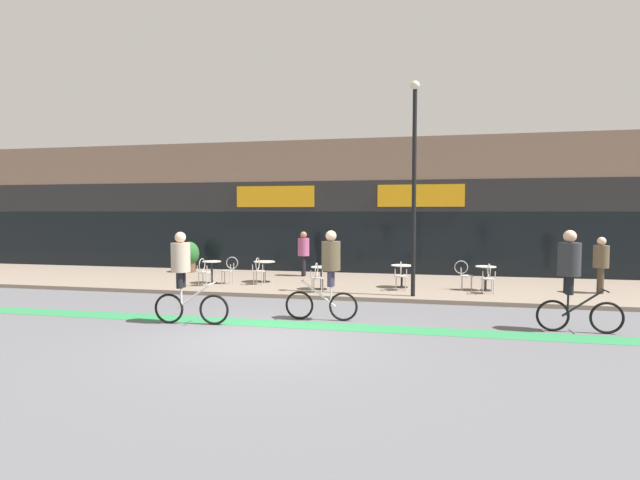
{
  "coord_description": "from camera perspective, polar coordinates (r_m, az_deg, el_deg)",
  "views": [
    {
      "loc": [
        3.14,
        -9.28,
        2.52
      ],
      "look_at": [
        -0.37,
        6.97,
        1.57
      ],
      "focal_mm": 28.0,
      "sensor_mm": 36.0,
      "label": 1
    }
  ],
  "objects": [
    {
      "name": "cyclist_1",
      "position": [
        11.62,
        26.81,
        -3.31
      ],
      "size": [
        1.7,
        0.48,
        2.14
      ],
      "rotation": [
        0.0,
        0.0,
        -0.01
      ],
      "color": "black",
      "rests_on": "ground"
    },
    {
      "name": "sidewalk_slab",
      "position": [
        17.0,
        1.42,
        -5.05
      ],
      "size": [
        40.0,
        5.5,
        0.12
      ],
      "primitive_type": "cube",
      "color": "gray",
      "rests_on": "ground"
    },
    {
      "name": "cafe_chair_1_near",
      "position": [
        16.49,
        -7.05,
        -3.31
      ],
      "size": [
        0.41,
        0.58,
        0.9
      ],
      "rotation": [
        0.0,
        0.0,
        1.61
      ],
      "color": "#B7B2AD",
      "rests_on": "sidewalk_slab"
    },
    {
      "name": "cyclist_0",
      "position": [
        11.55,
        -15.33,
        -3.47
      ],
      "size": [
        1.73,
        0.53,
        2.07
      ],
      "rotation": [
        0.0,
        0.0,
        0.08
      ],
      "color": "black",
      "rests_on": "ground"
    },
    {
      "name": "lamp_post",
      "position": [
        14.33,
        10.71,
        7.33
      ],
      "size": [
        0.26,
        0.26,
        6.03
      ],
      "color": "black",
      "rests_on": "sidewalk_slab"
    },
    {
      "name": "bistro_table_0",
      "position": [
        17.09,
        -12.26,
        -3.11
      ],
      "size": [
        0.62,
        0.62,
        0.74
      ],
      "color": "black",
      "rests_on": "sidewalk_slab"
    },
    {
      "name": "cafe_chair_3_near",
      "position": [
        15.34,
        9.22,
        -3.82
      ],
      "size": [
        0.41,
        0.58,
        0.9
      ],
      "rotation": [
        0.0,
        0.0,
        1.6
      ],
      "color": "#B7B2AD",
      "rests_on": "sidewalk_slab"
    },
    {
      "name": "cafe_chair_0_near",
      "position": [
        16.52,
        -13.17,
        -3.35
      ],
      "size": [
        0.42,
        0.58,
        0.9
      ],
      "rotation": [
        0.0,
        0.0,
        1.53
      ],
      "color": "#B7B2AD",
      "rests_on": "sidewalk_slab"
    },
    {
      "name": "cyclist_2",
      "position": [
        11.49,
        0.99,
        -3.23
      ],
      "size": [
        1.7,
        0.5,
        2.09
      ],
      "rotation": [
        0.0,
        0.0,
        3.19
      ],
      "color": "black",
      "rests_on": "ground"
    },
    {
      "name": "cafe_chair_2_near",
      "position": [
        14.75,
        -0.33,
        -4.06
      ],
      "size": [
        0.41,
        0.58,
        0.9
      ],
      "rotation": [
        0.0,
        0.0,
        1.61
      ],
      "color": "#B7B2AD",
      "rests_on": "sidewalk_slab"
    },
    {
      "name": "pedestrian_far_end",
      "position": [
        16.75,
        29.44,
        -2.0
      ],
      "size": [
        0.45,
        0.45,
        1.66
      ],
      "rotation": [
        0.0,
        0.0,
        -0.05
      ],
      "color": "#4C3D2D",
      "rests_on": "sidewalk_slab"
    },
    {
      "name": "bistro_table_1",
      "position": [
        17.08,
        -6.37,
        -3.1
      ],
      "size": [
        0.72,
        0.72,
        0.71
      ],
      "color": "black",
      "rests_on": "sidewalk_slab"
    },
    {
      "name": "bistro_table_2",
      "position": [
        15.36,
        0.16,
        -3.83
      ],
      "size": [
        0.64,
        0.64,
        0.71
      ],
      "color": "black",
      "rests_on": "sidewalk_slab"
    },
    {
      "name": "cafe_chair_4_near",
      "position": [
        15.33,
        18.68,
        -3.95
      ],
      "size": [
        0.42,
        0.59,
        0.9
      ],
      "rotation": [
        0.0,
        0.0,
        1.63
      ],
      "color": "#B7B2AD",
      "rests_on": "sidewalk_slab"
    },
    {
      "name": "cafe_chair_0_side",
      "position": [
        16.84,
        -10.32,
        -3.2
      ],
      "size": [
        0.59,
        0.43,
        0.9
      ],
      "rotation": [
        0.0,
        0.0,
        3.22
      ],
      "color": "#B7B2AD",
      "rests_on": "sidewalk_slab"
    },
    {
      "name": "bistro_table_4",
      "position": [
        15.95,
        18.41,
        -3.66
      ],
      "size": [
        0.61,
        0.61,
        0.74
      ],
      "color": "black",
      "rests_on": "sidewalk_slab"
    },
    {
      "name": "planter_pot",
      "position": [
        20.41,
        -14.72,
        -1.72
      ],
      "size": [
        0.78,
        0.78,
        1.21
      ],
      "color": "brown",
      "rests_on": "sidewalk_slab"
    },
    {
      "name": "storefront_facade",
      "position": [
        21.47,
        3.78,
        3.65
      ],
      "size": [
        40.0,
        4.06,
        5.35
      ],
      "color": "#7F6656",
      "rests_on": "ground"
    },
    {
      "name": "bike_lane_stripe",
      "position": [
        11.35,
        -4.25,
        -9.55
      ],
      "size": [
        36.0,
        0.7,
        0.01
      ],
      "primitive_type": "cube",
      "color": "#2D844C",
      "rests_on": "ground"
    },
    {
      "name": "ground_plane",
      "position": [
        10.11,
        -6.43,
        -11.18
      ],
      "size": [
        120.0,
        120.0,
        0.0
      ],
      "primitive_type": "plane",
      "color": "#5B5B60"
    },
    {
      "name": "bistro_table_3",
      "position": [
        15.96,
        9.33,
        -3.57
      ],
      "size": [
        0.68,
        0.68,
        0.71
      ],
      "color": "black",
      "rests_on": "sidewalk_slab"
    },
    {
      "name": "cafe_chair_4_side",
      "position": [
        15.89,
        16.16,
        -3.66
      ],
      "size": [
        0.58,
        0.41,
        0.9
      ],
      "rotation": [
        0.0,
        0.0,
        -0.03
      ],
      "color": "#B7B2AD",
      "rests_on": "sidewalk_slab"
    },
    {
      "name": "pedestrian_near_end",
      "position": [
        18.53,
        -1.89,
        -1.11
      ],
      "size": [
        0.47,
        0.47,
        1.66
      ],
      "rotation": [
        0.0,
        0.0,
        0.11
      ],
      "color": "black",
      "rests_on": "sidewalk_slab"
    }
  ]
}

